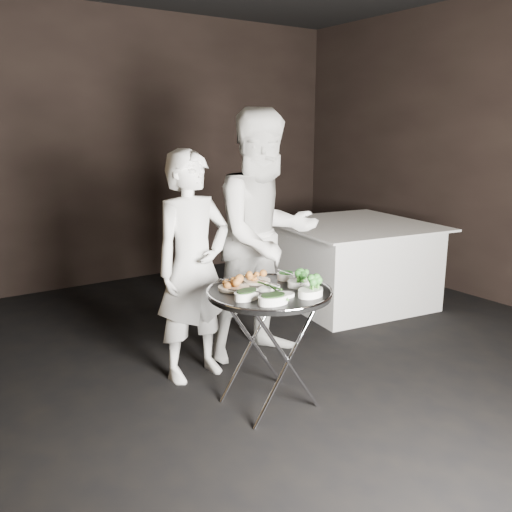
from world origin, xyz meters
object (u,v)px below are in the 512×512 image
serving_tray (270,292)px  waiter_right (265,237)px  dining_table (351,263)px  waiter_left (193,267)px  tray_stand (269,343)px

serving_tray → waiter_right: bearing=57.1°
dining_table → serving_tray: bearing=-146.5°
waiter_left → waiter_right: size_ratio=0.85×
serving_tray → dining_table: size_ratio=0.54×
serving_tray → waiter_right: (0.44, 0.67, 0.19)m
tray_stand → dining_table: 2.26m
serving_tray → dining_table: (1.89, 1.25, -0.34)m
dining_table → waiter_left: bearing=-163.8°
waiter_right → dining_table: (1.45, 0.58, -0.53)m
waiter_left → waiter_right: waiter_right is taller
waiter_right → dining_table: 1.65m
serving_tray → dining_table: 2.29m
waiter_left → serving_tray: bearing=-79.7°
serving_tray → waiter_right: 0.82m
waiter_right → dining_table: bearing=23.4°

